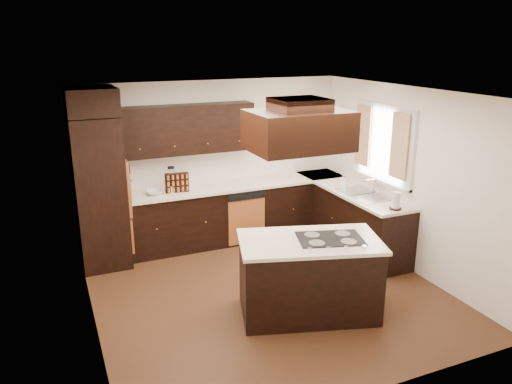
% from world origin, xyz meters
% --- Properties ---
extents(floor, '(4.20, 4.20, 0.02)m').
position_xyz_m(floor, '(0.00, 0.00, -0.01)').
color(floor, brown).
rests_on(floor, ground).
extents(ceiling, '(4.20, 4.20, 0.02)m').
position_xyz_m(ceiling, '(0.00, 0.00, 2.51)').
color(ceiling, white).
rests_on(ceiling, ground).
extents(wall_back, '(4.20, 0.02, 2.50)m').
position_xyz_m(wall_back, '(0.00, 2.11, 1.25)').
color(wall_back, white).
rests_on(wall_back, ground).
extents(wall_front, '(4.20, 0.02, 2.50)m').
position_xyz_m(wall_front, '(0.00, -2.11, 1.25)').
color(wall_front, white).
rests_on(wall_front, ground).
extents(wall_left, '(0.02, 4.20, 2.50)m').
position_xyz_m(wall_left, '(-2.11, 0.00, 1.25)').
color(wall_left, white).
rests_on(wall_left, ground).
extents(wall_right, '(0.02, 4.20, 2.50)m').
position_xyz_m(wall_right, '(2.11, 0.00, 1.25)').
color(wall_right, white).
rests_on(wall_right, ground).
extents(oven_column, '(0.65, 0.75, 2.12)m').
position_xyz_m(oven_column, '(-1.78, 1.71, 1.06)').
color(oven_column, black).
rests_on(oven_column, floor).
extents(wall_oven_face, '(0.05, 0.62, 0.78)m').
position_xyz_m(wall_oven_face, '(-1.43, 1.71, 1.12)').
color(wall_oven_face, '#B0612E').
rests_on(wall_oven_face, oven_column).
extents(base_cabinets_back, '(2.93, 0.60, 0.88)m').
position_xyz_m(base_cabinets_back, '(0.03, 1.80, 0.44)').
color(base_cabinets_back, black).
rests_on(base_cabinets_back, floor).
extents(base_cabinets_right, '(0.60, 2.40, 0.88)m').
position_xyz_m(base_cabinets_right, '(1.80, 0.90, 0.44)').
color(base_cabinets_right, black).
rests_on(base_cabinets_right, floor).
extents(countertop_back, '(2.93, 0.63, 0.04)m').
position_xyz_m(countertop_back, '(0.03, 1.79, 0.90)').
color(countertop_back, '#F5E8C9').
rests_on(countertop_back, base_cabinets_back).
extents(countertop_right, '(0.63, 2.40, 0.04)m').
position_xyz_m(countertop_right, '(1.79, 0.90, 0.90)').
color(countertop_right, '#F5E8C9').
rests_on(countertop_right, base_cabinets_right).
extents(upper_cabinets, '(2.00, 0.34, 0.72)m').
position_xyz_m(upper_cabinets, '(-0.43, 1.93, 1.81)').
color(upper_cabinets, black).
rests_on(upper_cabinets, wall_back).
extents(dishwasher_front, '(0.60, 0.05, 0.72)m').
position_xyz_m(dishwasher_front, '(0.33, 1.50, 0.40)').
color(dishwasher_front, '#B0612E').
rests_on(dishwasher_front, floor).
extents(window_frame, '(0.06, 1.32, 1.12)m').
position_xyz_m(window_frame, '(2.07, 0.55, 1.65)').
color(window_frame, silver).
rests_on(window_frame, wall_right).
extents(window_pane, '(0.00, 1.20, 1.00)m').
position_xyz_m(window_pane, '(2.10, 0.55, 1.65)').
color(window_pane, white).
rests_on(window_pane, wall_right).
extents(curtain_left, '(0.02, 0.34, 0.90)m').
position_xyz_m(curtain_left, '(2.01, 0.13, 1.70)').
color(curtain_left, beige).
rests_on(curtain_left, wall_right).
extents(curtain_right, '(0.02, 0.34, 0.90)m').
position_xyz_m(curtain_right, '(2.01, 0.97, 1.70)').
color(curtain_right, beige).
rests_on(curtain_right, wall_right).
extents(sink_rim, '(0.52, 0.84, 0.01)m').
position_xyz_m(sink_rim, '(1.80, 0.55, 0.92)').
color(sink_rim, silver).
rests_on(sink_rim, countertop_right).
extents(island, '(1.71, 1.25, 0.88)m').
position_xyz_m(island, '(0.23, -0.64, 0.44)').
color(island, black).
rests_on(island, floor).
extents(island_top, '(1.78, 1.32, 0.04)m').
position_xyz_m(island_top, '(0.23, -0.64, 0.90)').
color(island_top, '#F5E8C9').
rests_on(island_top, island).
extents(cooktop, '(0.84, 0.67, 0.01)m').
position_xyz_m(cooktop, '(0.45, -0.71, 0.93)').
color(cooktop, black).
rests_on(cooktop, island_top).
extents(range_hood, '(1.05, 0.72, 0.42)m').
position_xyz_m(range_hood, '(0.10, -0.55, 2.16)').
color(range_hood, black).
rests_on(range_hood, ceiling).
extents(hood_duct, '(0.55, 0.50, 0.13)m').
position_xyz_m(hood_duct, '(0.10, -0.55, 2.44)').
color(hood_duct, black).
rests_on(hood_duct, ceiling).
extents(blender_base, '(0.15, 0.15, 0.10)m').
position_xyz_m(blender_base, '(-0.74, 1.79, 0.97)').
color(blender_base, silver).
rests_on(blender_base, countertop_back).
extents(blender_pitcher, '(0.13, 0.13, 0.26)m').
position_xyz_m(blender_pitcher, '(-0.74, 1.79, 1.15)').
color(blender_pitcher, silver).
rests_on(blender_pitcher, blender_base).
extents(spice_rack, '(0.35, 0.14, 0.29)m').
position_xyz_m(spice_rack, '(-0.67, 1.75, 1.06)').
color(spice_rack, black).
rests_on(spice_rack, countertop_back).
extents(mixing_bowl, '(0.29, 0.29, 0.06)m').
position_xyz_m(mixing_bowl, '(-1.00, 1.76, 0.95)').
color(mixing_bowl, silver).
rests_on(mixing_bowl, countertop_back).
extents(soap_bottle, '(0.11, 0.11, 0.19)m').
position_xyz_m(soap_bottle, '(1.71, 1.01, 1.02)').
color(soap_bottle, silver).
rests_on(soap_bottle, countertop_right).
extents(paper_towel, '(0.13, 0.13, 0.24)m').
position_xyz_m(paper_towel, '(1.79, -0.17, 1.04)').
color(paper_towel, silver).
rests_on(paper_towel, countertop_right).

